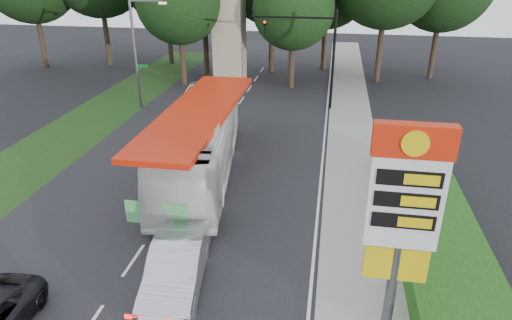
% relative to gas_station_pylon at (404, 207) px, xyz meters
% --- Properties ---
extents(road_surface, '(14.00, 80.00, 0.02)m').
position_rel_gas_station_pylon_xyz_m(road_surface, '(-9.20, 10.01, -4.44)').
color(road_surface, black).
rests_on(road_surface, ground).
extents(sidewalk_right, '(3.00, 80.00, 0.12)m').
position_rel_gas_station_pylon_xyz_m(sidewalk_right, '(-0.70, 10.01, -4.39)').
color(sidewalk_right, gray).
rests_on(sidewalk_right, ground).
extents(grass_verge_left, '(5.00, 50.00, 0.02)m').
position_rel_gas_station_pylon_xyz_m(grass_verge_left, '(-18.70, 16.01, -4.44)').
color(grass_verge_left, '#193814').
rests_on(grass_verge_left, ground).
extents(hedge, '(3.00, 14.00, 1.20)m').
position_rel_gas_station_pylon_xyz_m(hedge, '(2.30, 6.01, -3.85)').
color(hedge, '#184412').
rests_on(hedge, ground).
extents(gas_station_pylon, '(2.10, 0.45, 6.85)m').
position_rel_gas_station_pylon_xyz_m(gas_station_pylon, '(0.00, 0.00, 0.00)').
color(gas_station_pylon, '#59595E').
rests_on(gas_station_pylon, ground).
extents(traffic_signal_mast, '(6.10, 0.35, 7.20)m').
position_rel_gas_station_pylon_xyz_m(traffic_signal_mast, '(-3.52, 22.00, 0.22)').
color(traffic_signal_mast, black).
rests_on(traffic_signal_mast, ground).
extents(streetlight_signs, '(2.75, 0.98, 8.00)m').
position_rel_gas_station_pylon_xyz_m(streetlight_signs, '(-16.19, 20.01, -0.01)').
color(streetlight_signs, '#59595E').
rests_on(streetlight_signs, ground).
extents(monument, '(3.00, 3.00, 10.05)m').
position_rel_gas_station_pylon_xyz_m(monument, '(-11.20, 28.01, 0.66)').
color(monument, tan).
rests_on(monument, ground).
extents(transit_bus, '(4.78, 13.29, 3.62)m').
position_rel_gas_station_pylon_xyz_m(transit_bus, '(-8.70, 9.79, -2.64)').
color(transit_bus, white).
rests_on(transit_bus, ground).
extents(sedan_silver, '(2.44, 5.24, 1.66)m').
position_rel_gas_station_pylon_xyz_m(sedan_silver, '(-7.04, 0.87, -3.62)').
color(sedan_silver, '#B7BABF').
rests_on(sedan_silver, ground).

